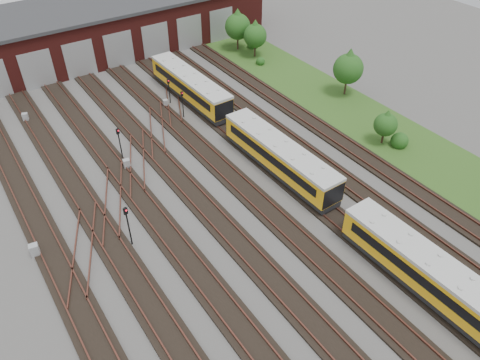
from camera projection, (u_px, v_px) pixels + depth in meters
ground at (261, 235)px, 36.20m from camera, size 120.00×120.00×0.00m
track_network at (255, 230)px, 36.44m from camera, size 30.40×70.00×0.33m
maintenance_shed at (78, 32)px, 59.92m from camera, size 51.00×12.50×6.35m
grass_verge at (347, 110)px, 50.95m from camera, size 8.00×55.00×0.05m
metro_train at (280, 156)px, 41.25m from camera, size 2.68×45.49×2.78m
signal_mast_0 at (128, 222)px, 33.96m from camera, size 0.32×0.30×3.68m
signal_mast_1 at (119, 140)px, 42.57m from camera, size 0.31×0.30×3.35m
signal_mast_2 at (169, 88)px, 50.98m from camera, size 0.28×0.26×2.91m
signal_mast_3 at (182, 101)px, 48.62m from camera, size 0.25×0.23×3.00m
relay_cabinet_0 at (35, 250)px, 34.19m from camera, size 0.73×0.64×1.09m
relay_cabinet_1 at (26, 117)px, 48.85m from camera, size 0.69×0.63×0.94m
relay_cabinet_2 at (127, 164)px, 42.50m from camera, size 0.65×0.58×0.97m
relay_cabinet_3 at (178, 71)px, 57.29m from camera, size 0.72×0.68×0.96m
relay_cabinet_4 at (166, 103)px, 51.22m from camera, size 0.56×0.48×0.87m
tree_0 at (238, 23)px, 61.24m from camera, size 3.37×3.37×5.59m
tree_1 at (255, 33)px, 59.74m from camera, size 2.99×2.99×4.96m
tree_2 at (349, 65)px, 51.48m from camera, size 3.35×3.35×5.55m
tree_3 at (386, 122)px, 44.47m from camera, size 2.26×2.26×3.74m
bush_0 at (400, 139)px, 45.06m from camera, size 1.69×1.69×1.69m
bush_1 at (261, 60)px, 59.53m from camera, size 1.12×1.12×1.12m
bush_2 at (253, 43)px, 63.43m from camera, size 1.50×1.50×1.50m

